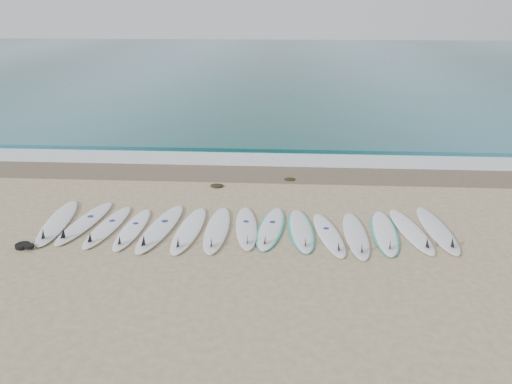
# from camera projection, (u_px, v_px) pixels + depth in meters

# --- Properties ---
(ground) EXTENTS (120.00, 120.00, 0.00)m
(ground) POSITION_uv_depth(u_px,v_px,m) (244.00, 230.00, 11.78)
(ground) COLOR tan
(ocean) EXTENTS (120.00, 55.00, 0.03)m
(ocean) POSITION_uv_depth(u_px,v_px,m) (276.00, 64.00, 42.03)
(ocean) COLOR #1D5C64
(ocean) RESTS_ON ground
(wet_sand_band) EXTENTS (120.00, 1.80, 0.01)m
(wet_sand_band) POSITION_uv_depth(u_px,v_px,m) (255.00, 173.00, 15.59)
(wet_sand_band) COLOR brown
(wet_sand_band) RESTS_ON ground
(foam_band) EXTENTS (120.00, 1.40, 0.04)m
(foam_band) POSITION_uv_depth(u_px,v_px,m) (258.00, 159.00, 16.89)
(foam_band) COLOR silver
(foam_band) RESTS_ON ground
(wave_crest) EXTENTS (120.00, 1.00, 0.10)m
(wave_crest) POSITION_uv_depth(u_px,v_px,m) (260.00, 146.00, 18.28)
(wave_crest) COLOR #1D5C64
(wave_crest) RESTS_ON ground
(surfboard_0) EXTENTS (0.87, 2.75, 0.35)m
(surfboard_0) POSITION_uv_depth(u_px,v_px,m) (57.00, 223.00, 12.01)
(surfboard_0) COLOR white
(surfboard_0) RESTS_ON ground
(surfboard_1) EXTENTS (0.88, 2.64, 0.33)m
(surfboard_1) POSITION_uv_depth(u_px,v_px,m) (84.00, 223.00, 11.99)
(surfboard_1) COLOR white
(surfboard_1) RESTS_ON ground
(surfboard_2) EXTENTS (0.75, 2.47, 0.31)m
(surfboard_2) POSITION_uv_depth(u_px,v_px,m) (107.00, 227.00, 11.78)
(surfboard_2) COLOR white
(surfboard_2) RESTS_ON ground
(surfboard_3) EXTENTS (0.57, 2.34, 0.30)m
(surfboard_3) POSITION_uv_depth(u_px,v_px,m) (132.00, 230.00, 11.66)
(surfboard_3) COLOR white
(surfboard_3) RESTS_ON ground
(surfboard_4) EXTENTS (0.91, 2.81, 0.35)m
(surfboard_4) POSITION_uv_depth(u_px,v_px,m) (160.00, 228.00, 11.70)
(surfboard_4) COLOR white
(surfboard_4) RESTS_ON ground
(surfboard_5) EXTENTS (0.71, 2.62, 0.33)m
(surfboard_5) POSITION_uv_depth(u_px,v_px,m) (188.00, 230.00, 11.60)
(surfboard_5) COLOR white
(surfboard_5) RESTS_ON ground
(surfboard_6) EXTENTS (0.55, 2.59, 0.33)m
(surfboard_6) POSITION_uv_depth(u_px,v_px,m) (217.00, 230.00, 11.63)
(surfboard_6) COLOR white
(surfboard_6) RESTS_ON ground
(surfboard_7) EXTENTS (0.75, 2.46, 0.31)m
(surfboard_7) POSITION_uv_depth(u_px,v_px,m) (246.00, 228.00, 11.74)
(surfboard_7) COLOR white
(surfboard_7) RESTS_ON ground
(surfboard_8) EXTENTS (0.86, 2.50, 0.31)m
(surfboard_8) POSITION_uv_depth(u_px,v_px,m) (271.00, 228.00, 11.75)
(surfboard_8) COLOR white
(surfboard_8) RESTS_ON ground
(surfboard_9) EXTENTS (0.77, 2.45, 0.31)m
(surfboard_9) POSITION_uv_depth(u_px,v_px,m) (301.00, 230.00, 11.64)
(surfboard_9) COLOR white
(surfboard_9) RESTS_ON ground
(surfboard_10) EXTENTS (0.88, 2.40, 0.30)m
(surfboard_10) POSITION_uv_depth(u_px,v_px,m) (329.00, 235.00, 11.39)
(surfboard_10) COLOR white
(surfboard_10) RESTS_ON ground
(surfboard_11) EXTENTS (0.55, 2.49, 0.32)m
(surfboard_11) POSITION_uv_depth(u_px,v_px,m) (356.00, 236.00, 11.36)
(surfboard_11) COLOR white
(surfboard_11) RESTS_ON ground
(surfboard_12) EXTENTS (0.73, 2.49, 0.31)m
(surfboard_12) POSITION_uv_depth(u_px,v_px,m) (385.00, 233.00, 11.52)
(surfboard_12) COLOR white
(surfboard_12) RESTS_ON ground
(surfboard_13) EXTENTS (0.89, 2.56, 0.32)m
(surfboard_13) POSITION_uv_depth(u_px,v_px,m) (412.00, 231.00, 11.56)
(surfboard_13) COLOR white
(surfboard_13) RESTS_ON ground
(surfboard_14) EXTENTS (0.69, 2.66, 0.34)m
(surfboard_14) POSITION_uv_depth(u_px,v_px,m) (438.00, 230.00, 11.61)
(surfboard_14) COLOR white
(surfboard_14) RESTS_ON ground
(seaweed_near) EXTENTS (0.40, 0.31, 0.08)m
(seaweed_near) POSITION_uv_depth(u_px,v_px,m) (217.00, 186.00, 14.46)
(seaweed_near) COLOR black
(seaweed_near) RESTS_ON ground
(seaweed_far) EXTENTS (0.33, 0.26, 0.07)m
(seaweed_far) POSITION_uv_depth(u_px,v_px,m) (290.00, 179.00, 15.00)
(seaweed_far) COLOR black
(seaweed_far) RESTS_ON ground
(leash_coil) EXTENTS (0.46, 0.36, 0.11)m
(leash_coil) POSITION_uv_depth(u_px,v_px,m) (24.00, 246.00, 10.90)
(leash_coil) COLOR black
(leash_coil) RESTS_ON ground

